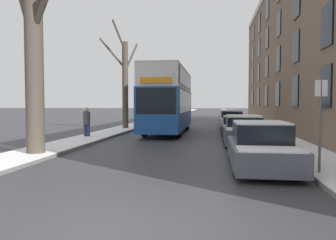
% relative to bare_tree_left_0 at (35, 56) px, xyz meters
% --- Properties ---
extents(ground_plane, '(320.00, 320.00, 0.00)m').
position_rel_bare_tree_left_0_xyz_m(ground_plane, '(5.05, -6.70, -3.87)').
color(ground_plane, '#38383D').
extents(sidewalk_left, '(2.09, 130.00, 0.16)m').
position_rel_bare_tree_left_0_xyz_m(sidewalk_left, '(-0.27, 46.30, -3.79)').
color(sidewalk_left, slate).
rests_on(sidewalk_left, ground).
extents(sidewalk_right, '(2.09, 130.00, 0.16)m').
position_rel_bare_tree_left_0_xyz_m(sidewalk_right, '(10.37, 46.30, -3.79)').
color(sidewalk_right, slate).
rests_on(sidewalk_right, ground).
extents(bare_tree_left_0, '(3.25, 2.85, 7.27)m').
position_rel_bare_tree_left_0_xyz_m(bare_tree_left_0, '(0.00, 0.00, 0.00)').
color(bare_tree_left_0, '#4C4238').
rests_on(bare_tree_left_0, ground).
extents(bare_tree_left_1, '(3.18, 1.82, 8.47)m').
position_rel_bare_tree_left_0_xyz_m(bare_tree_left_1, '(-0.18, 13.40, -0.05)').
color(bare_tree_left_1, '#4C4238').
rests_on(bare_tree_left_1, ground).
extents(double_decker_bus, '(2.51, 10.72, 4.44)m').
position_rel_bare_tree_left_0_xyz_m(double_decker_bus, '(3.61, 11.37, -1.35)').
color(double_decker_bus, '#194C99').
rests_on(double_decker_bus, ground).
extents(parked_car_0, '(1.88, 4.53, 1.48)m').
position_rel_bare_tree_left_0_xyz_m(parked_car_0, '(8.22, -1.16, -3.19)').
color(parked_car_0, '#474C56').
rests_on(parked_car_0, ground).
extents(parked_car_1, '(1.90, 4.13, 1.49)m').
position_rel_bare_tree_left_0_xyz_m(parked_car_1, '(8.22, 4.69, -3.18)').
color(parked_car_1, '#474C56').
rests_on(parked_car_1, ground).
extents(parked_car_2, '(1.88, 4.50, 1.27)m').
position_rel_bare_tree_left_0_xyz_m(parked_car_2, '(8.22, 9.97, -3.27)').
color(parked_car_2, '#474C56').
rests_on(parked_car_2, ground).
extents(parked_car_3, '(1.88, 3.91, 1.54)m').
position_rel_bare_tree_left_0_xyz_m(parked_car_3, '(8.22, 15.20, -3.16)').
color(parked_car_3, silver).
rests_on(parked_car_3, ground).
extents(parked_car_4, '(1.72, 4.19, 1.48)m').
position_rel_bare_tree_left_0_xyz_m(parked_car_4, '(8.22, 20.70, -3.18)').
color(parked_car_4, maroon).
rests_on(parked_car_4, ground).
extents(oncoming_van, '(2.04, 5.69, 2.18)m').
position_rel_bare_tree_left_0_xyz_m(oncoming_van, '(2.36, 29.22, -2.68)').
color(oncoming_van, '#333842').
rests_on(oncoming_van, ground).
extents(pedestrian_left_sidewalk, '(0.40, 0.40, 1.84)m').
position_rel_bare_tree_left_0_xyz_m(pedestrian_left_sidewalk, '(-0.57, 6.51, -2.85)').
color(pedestrian_left_sidewalk, navy).
rests_on(pedestrian_left_sidewalk, ground).
extents(street_sign_post, '(0.32, 0.07, 2.71)m').
position_rel_bare_tree_left_0_xyz_m(street_sign_post, '(9.62, -2.34, -2.32)').
color(street_sign_post, '#4C4F54').
rests_on(street_sign_post, ground).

